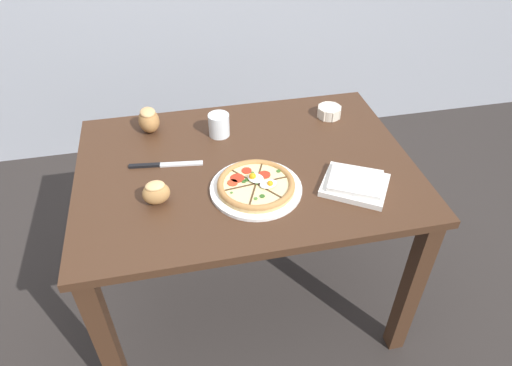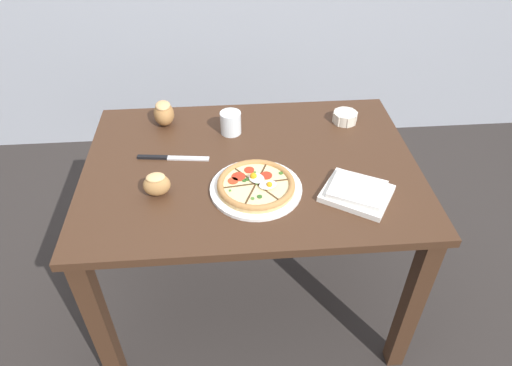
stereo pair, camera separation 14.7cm
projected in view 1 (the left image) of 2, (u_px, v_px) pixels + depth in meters
The scene contains 9 objects.
ground_plane at pixel (248, 292), 2.07m from camera, with size 12.00×12.00×0.00m, color #2D2826.
dining_table at pixel (246, 188), 1.67m from camera, with size 1.17×0.83×0.73m.
pizza at pixel (256, 186), 1.48m from camera, with size 0.30×0.30×0.05m.
ramekin_bowl at pixel (329, 111), 1.84m from camera, with size 0.10×0.10×0.04m.
napkin_folded at pixel (355, 184), 1.50m from camera, with size 0.27×0.26×0.04m.
bread_piece_near at pixel (156, 192), 1.42m from camera, with size 0.09×0.07×0.08m.
bread_piece_mid at pixel (149, 120), 1.74m from camera, with size 0.09×0.11×0.09m.
knife_main at pixel (165, 165), 1.60m from camera, with size 0.26×0.05×0.01m.
water_glass at pixel (219, 126), 1.72m from camera, with size 0.08×0.08×0.09m.
Camera 1 is at (-0.23, -1.26, 1.70)m, focal length 32.00 mm.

